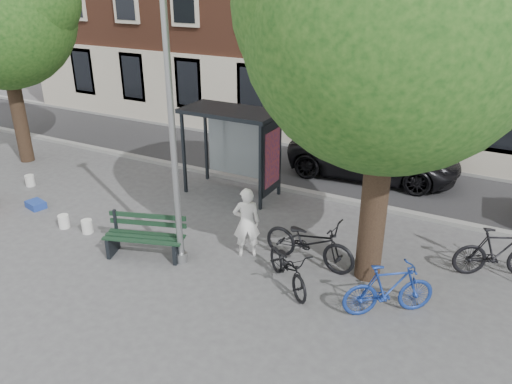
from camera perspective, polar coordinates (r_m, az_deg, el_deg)
The scene contains 18 objects.
ground at distance 11.94m, azimuth -8.52°, elevation -7.88°, with size 90.00×90.00×0.00m, color #4C4C4F.
road at distance 17.43m, azimuth 5.16°, elevation 2.79°, with size 40.00×4.00×0.01m, color #28282B.
curb_near at distance 15.71m, azimuth 2.25°, elevation 0.70°, with size 40.00×0.25×0.12m, color gray.
curb_far at distance 19.16m, azimuth 7.56°, elevation 4.82°, with size 40.00×0.25×0.12m, color gray.
lamppost at distance 10.76m, azimuth -9.40°, elevation 4.86°, with size 0.28×0.35×6.11m.
tree_right at distance 9.69m, azimuth 15.47°, elevation 19.46°, with size 5.76×5.60×8.20m.
bus_shelter at distance 14.60m, azimuth -1.35°, elevation 6.65°, with size 2.85×1.45×2.62m.
painter at distance 11.65m, azimuth -1.09°, elevation -3.51°, with size 0.63×0.42×1.74m, color white.
bench at distance 12.14m, azimuth -12.53°, elevation -5.19°, with size 1.99×1.18×0.98m.
bike_a at distance 11.50m, azimuth 6.13°, elevation -5.66°, with size 0.78×2.24×1.18m, color black.
bike_b at distance 10.23m, azimuth 14.95°, elevation -10.67°, with size 0.53×1.86×1.12m, color navy.
bike_c at distance 10.75m, azimuth 3.68°, elevation -8.52°, with size 0.63×1.82×0.95m, color black.
bike_d at distance 12.25m, azimuth 25.96°, elevation -6.20°, with size 0.55×1.95×1.17m, color black.
car_dark at distance 16.89m, azimuth 13.32°, elevation 4.28°, with size 2.52×5.47×1.52m, color black.
blue_crate at distance 15.69m, azimuth -23.86°, elevation -1.33°, with size 0.55×0.40×0.20m, color #213D98.
bucket_a at distance 13.69m, azimuth -18.73°, elevation -3.75°, with size 0.28×0.28×0.36m, color silver.
bucket_b at distance 14.17m, azimuth -21.11°, elevation -3.16°, with size 0.28×0.28×0.36m, color white.
bucket_c at distance 17.35m, azimuth -24.43°, elevation 1.20°, with size 0.28×0.28×0.36m, color silver.
Camera 1 is at (6.30, -8.02, 6.21)m, focal length 35.00 mm.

